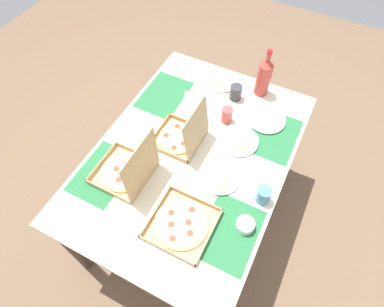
# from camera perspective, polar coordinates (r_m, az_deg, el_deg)

# --- Properties ---
(ground_plane) EXTENTS (6.00, 6.00, 0.00)m
(ground_plane) POSITION_cam_1_polar(r_m,az_deg,el_deg) (2.46, 0.00, -10.00)
(ground_plane) COLOR brown
(dining_table) EXTENTS (1.47, 1.03, 0.76)m
(dining_table) POSITION_cam_1_polar(r_m,az_deg,el_deg) (1.89, 0.00, -1.80)
(dining_table) COLOR #3F3328
(dining_table) RESTS_ON ground_plane
(placemat_near_left) EXTENTS (0.36, 0.26, 0.00)m
(placemat_near_left) POSITION_cam_1_polar(r_m,az_deg,el_deg) (2.11, -4.96, 10.39)
(placemat_near_left) COLOR #236638
(placemat_near_left) RESTS_ON dining_table
(placemat_near_right) EXTENTS (0.36, 0.26, 0.00)m
(placemat_near_right) POSITION_cam_1_polar(r_m,az_deg,el_deg) (1.80, -15.42, -3.38)
(placemat_near_right) COLOR #236638
(placemat_near_right) RESTS_ON dining_table
(placemat_far_left) EXTENTS (0.36, 0.26, 0.00)m
(placemat_far_left) POSITION_cam_1_polar(r_m,az_deg,el_deg) (1.94, 14.26, 3.16)
(placemat_far_left) COLOR #236638
(placemat_far_left) RESTS_ON dining_table
(placemat_far_right) EXTENTS (0.36, 0.26, 0.00)m
(placemat_far_right) POSITION_cam_1_polar(r_m,az_deg,el_deg) (1.60, 6.63, -13.72)
(placemat_far_right) COLOR #236638
(placemat_far_right) RESTS_ON dining_table
(pizza_box_corner_left) EXTENTS (0.30, 0.30, 0.04)m
(pizza_box_corner_left) POSITION_cam_1_polar(r_m,az_deg,el_deg) (1.59, -1.89, -12.36)
(pizza_box_corner_left) COLOR tan
(pizza_box_corner_left) RESTS_ON dining_table
(pizza_box_edge_far) EXTENTS (0.26, 0.26, 0.29)m
(pizza_box_edge_far) POSITION_cam_1_polar(r_m,az_deg,el_deg) (1.82, -1.81, 3.10)
(pizza_box_edge_far) COLOR tan
(pizza_box_edge_far) RESTS_ON dining_table
(pizza_box_corner_right) EXTENTS (0.28, 0.28, 0.32)m
(pizza_box_corner_right) POSITION_cam_1_polar(r_m,az_deg,el_deg) (1.72, -11.41, -3.03)
(pizza_box_corner_right) COLOR tan
(pizza_box_corner_right) RESTS_ON dining_table
(plate_far_left) EXTENTS (0.23, 0.23, 0.02)m
(plate_far_left) POSITION_cam_1_polar(r_m,az_deg,el_deg) (2.00, 13.04, 5.93)
(plate_far_left) COLOR white
(plate_far_left) RESTS_ON dining_table
(plate_near_left) EXTENTS (0.20, 0.20, 0.03)m
(plate_near_left) POSITION_cam_1_polar(r_m,az_deg,el_deg) (2.18, 5.20, 12.59)
(plate_near_left) COLOR white
(plate_near_left) RESTS_ON dining_table
(plate_middle) EXTENTS (0.23, 0.23, 0.03)m
(plate_middle) POSITION_cam_1_polar(r_m,az_deg,el_deg) (1.86, 8.34, 2.19)
(plate_middle) COLOR white
(plate_middle) RESTS_ON dining_table
(plate_near_right) EXTENTS (0.22, 0.22, 0.03)m
(plate_near_right) POSITION_cam_1_polar(r_m,az_deg,el_deg) (1.71, 5.03, -4.30)
(plate_near_right) COLOR white
(plate_near_right) RESTS_ON dining_table
(soda_bottle) EXTENTS (0.09, 0.09, 0.32)m
(soda_bottle) POSITION_cam_1_polar(r_m,az_deg,el_deg) (2.07, 12.63, 13.20)
(soda_bottle) COLOR #B2382D
(soda_bottle) RESTS_ON dining_table
(cup_red) EXTENTS (0.07, 0.07, 0.10)m
(cup_red) POSITION_cam_1_polar(r_m,az_deg,el_deg) (1.65, 12.56, -7.19)
(cup_red) COLOR teal
(cup_red) RESTS_ON dining_table
(cup_dark) EXTENTS (0.08, 0.08, 0.10)m
(cup_dark) POSITION_cam_1_polar(r_m,az_deg,el_deg) (2.06, 7.75, 10.67)
(cup_dark) COLOR #333338
(cup_dark) RESTS_ON dining_table
(cup_clear_left) EXTENTS (0.07, 0.07, 0.10)m
(cup_clear_left) POSITION_cam_1_polar(r_m,az_deg,el_deg) (1.92, 6.20, 6.80)
(cup_clear_left) COLOR #BF4742
(cup_clear_left) RESTS_ON dining_table
(condiment_bowl) EXTENTS (0.09, 0.09, 0.05)m
(condiment_bowl) POSITION_cam_1_polar(r_m,az_deg,el_deg) (1.60, 9.40, -12.40)
(condiment_bowl) COLOR white
(condiment_bowl) RESTS_ON dining_table
(knife_by_near_right) EXTENTS (0.20, 0.09, 0.00)m
(knife_by_near_right) POSITION_cam_1_polar(r_m,az_deg,el_deg) (2.04, -1.39, 8.96)
(knife_by_near_right) COLOR #B7B7BC
(knife_by_near_right) RESTS_ON dining_table
(knife_by_far_right) EXTENTS (0.07, 0.21, 0.00)m
(knife_by_far_right) POSITION_cam_1_polar(r_m,az_deg,el_deg) (1.70, -18.57, -10.91)
(knife_by_far_right) COLOR #B7B7BC
(knife_by_far_right) RESTS_ON dining_table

